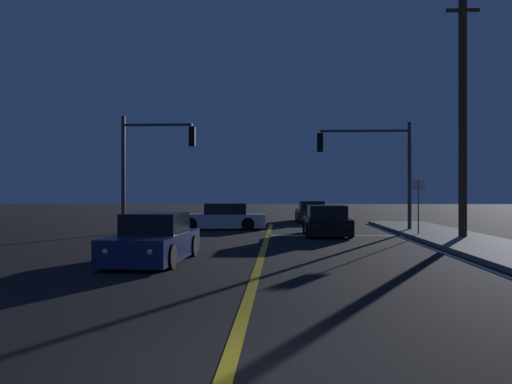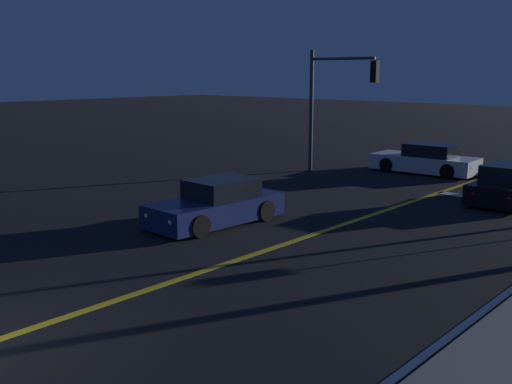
# 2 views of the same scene
# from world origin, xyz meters

# --- Properties ---
(lane_line_center) EXTENTS (0.20, 33.01, 0.01)m
(lane_line_center) POSITION_xyz_m (0.00, 9.71, 0.01)
(lane_line_center) COLOR gold
(lane_line_center) RESTS_ON ground
(car_lead_oncoming_white) EXTENTS (4.70, 2.09, 1.34)m
(car_lead_oncoming_white) POSITION_xyz_m (-2.46, 21.76, 0.58)
(car_lead_oncoming_white) COLOR silver
(car_lead_oncoming_white) RESTS_ON ground
(car_far_approaching_navy) EXTENTS (1.99, 4.35, 1.34)m
(car_far_approaching_navy) POSITION_xyz_m (-2.93, 9.00, 0.58)
(car_far_approaching_navy) COLOR navy
(car_far_approaching_navy) RESTS_ON ground
(car_parked_curb_black) EXTENTS (1.99, 4.32, 1.34)m
(car_parked_curb_black) POSITION_xyz_m (2.60, 18.04, 0.58)
(car_parked_curb_black) COLOR black
(car_parked_curb_black) RESTS_ON ground
(traffic_signal_far_left) EXTENTS (3.45, 0.28, 5.44)m
(traffic_signal_far_left) POSITION_xyz_m (-5.50, 18.82, 3.61)
(traffic_signal_far_left) COLOR #38383D
(traffic_signal_far_left) RESTS_ON ground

